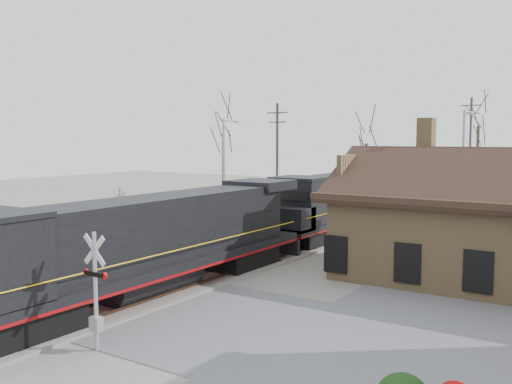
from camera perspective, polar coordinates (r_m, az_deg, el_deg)
ground at (r=24.75m, az=-12.28°, el=-10.75°), size 140.00×140.00×0.00m
road at (r=24.74m, az=-12.28°, el=-10.72°), size 60.00×9.00×0.03m
track_main at (r=36.50m, az=4.90°, el=-5.32°), size 3.40×90.00×0.24m
track_siding at (r=38.81m, az=-0.96°, el=-4.65°), size 3.40×90.00×0.24m
depot at (r=29.31m, az=23.05°, el=-3.72°), size 15.20×9.31×7.90m
locomotive_lead at (r=24.62m, az=-11.39°, el=-5.15°), size 3.04×20.33×4.51m
locomotive_trailing at (r=41.66m, az=9.02°, el=-0.83°), size 3.04×20.33×4.27m
crossbuck_near at (r=19.24m, az=-15.75°, el=-9.88°), size 1.11×0.29×3.87m
crossbuck_far at (r=31.41m, az=-13.40°, el=-3.66°), size 1.20×0.32×4.22m
streetlight_a at (r=40.37m, az=-3.10°, el=2.26°), size 0.25×2.04×8.21m
streetlight_b at (r=40.04m, az=20.00°, el=2.27°), size 0.25×2.04×8.70m
utility_pole_a at (r=49.05m, az=2.13°, el=3.40°), size 2.00×0.24×9.82m
utility_pole_b at (r=61.38m, az=20.61°, el=3.98°), size 2.00×0.24×10.92m
tree_a at (r=57.29m, az=-3.30°, el=7.02°), size 4.85×4.85×11.89m
tree_b at (r=59.64m, az=11.02°, el=5.77°), size 4.21×4.21×10.31m
tree_c at (r=65.22m, az=21.39°, el=7.38°), size 5.45×5.45×13.36m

